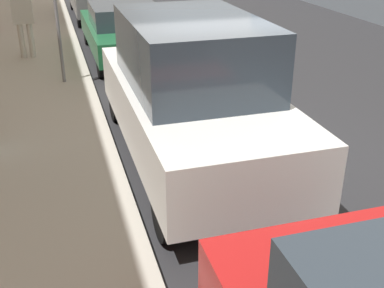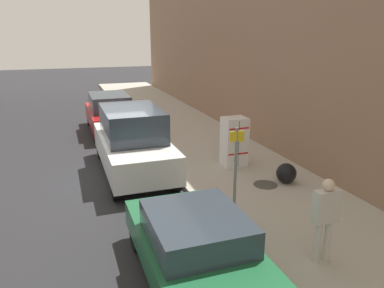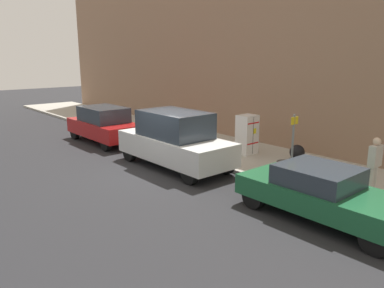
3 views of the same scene
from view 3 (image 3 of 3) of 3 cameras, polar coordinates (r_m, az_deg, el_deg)
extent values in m
plane|color=#28282B|center=(13.88, -4.24, -4.17)|extent=(80.00, 80.00, 0.00)
cube|color=#B2ADA0|center=(16.35, 6.64, -1.28)|extent=(4.20, 44.00, 0.14)
cube|color=#937056|center=(18.35, 14.16, 15.46)|extent=(2.24, 39.60, 9.95)
cube|color=white|center=(15.80, 8.38, 1.45)|extent=(0.78, 0.66, 1.63)
cube|color=black|center=(15.59, 9.30, 1.26)|extent=(0.01, 0.01, 1.55)
cube|color=yellow|center=(15.62, 9.56, 1.97)|extent=(0.16, 0.01, 0.22)
cube|color=red|center=(15.49, 9.37, 3.15)|extent=(0.70, 0.01, 0.05)
cube|color=red|center=(15.66, 9.26, 0.09)|extent=(0.70, 0.01, 0.05)
cylinder|color=#47443F|center=(14.97, 14.08, -2.67)|extent=(0.70, 0.70, 0.02)
cylinder|color=slate|center=(12.59, 15.05, -0.57)|extent=(0.07, 0.07, 2.20)
cube|color=yellow|center=(12.40, 15.37, 3.45)|extent=(0.36, 0.02, 0.24)
sphere|color=black|center=(15.39, 15.72, -1.21)|extent=(0.60, 0.60, 0.60)
cylinder|color=beige|center=(12.46, 26.01, -4.86)|extent=(0.14, 0.14, 0.85)
cylinder|color=beige|center=(12.26, 25.59, -5.10)|extent=(0.14, 0.14, 0.85)
cube|color=beige|center=(12.16, 26.15, -1.64)|extent=(0.50, 0.22, 0.64)
sphere|color=beige|center=(12.07, 26.36, 0.35)|extent=(0.23, 0.23, 0.23)
cube|color=red|center=(18.82, -13.24, 2.34)|extent=(1.88, 4.46, 0.70)
cube|color=#2D3842|center=(18.71, -13.35, 4.45)|extent=(1.66, 2.45, 0.70)
cylinder|color=black|center=(17.89, -8.43, 0.85)|extent=(0.22, 0.69, 0.69)
cylinder|color=black|center=(17.11, -13.02, 0.08)|extent=(0.22, 0.69, 0.69)
cylinder|color=black|center=(20.68, -13.31, 2.31)|extent=(0.22, 0.69, 0.69)
cylinder|color=black|center=(20.00, -17.42, 1.69)|extent=(0.22, 0.69, 0.69)
cube|color=silver|center=(14.17, -2.63, -0.52)|extent=(1.98, 4.95, 0.85)
cube|color=#2D3842|center=(13.99, -2.67, 3.06)|extent=(1.75, 2.72, 0.95)
cylinder|color=black|center=(13.50, 5.22, -3.14)|extent=(0.22, 0.70, 0.70)
cylinder|color=black|center=(12.37, -0.37, -4.63)|extent=(0.22, 0.70, 0.70)
cylinder|color=black|center=(16.23, -4.31, -0.31)|extent=(0.22, 0.70, 0.70)
cylinder|color=black|center=(15.30, -9.51, -1.29)|extent=(0.22, 0.70, 0.70)
cube|color=#1E6038|center=(10.28, 19.56, -7.66)|extent=(1.87, 4.52, 0.55)
cube|color=#2D3842|center=(10.22, 18.69, -4.60)|extent=(1.64, 1.90, 0.50)
cylinder|color=black|center=(9.06, 26.17, -13.07)|extent=(0.22, 0.67, 0.67)
cylinder|color=black|center=(11.85, 14.40, -5.94)|extent=(0.22, 0.67, 0.67)
cylinder|color=black|center=(10.63, 9.35, -7.93)|extent=(0.22, 0.67, 0.67)
camera|label=1|loc=(20.11, -9.85, 10.90)|focal=45.00mm
camera|label=2|loc=(6.50, 56.57, 9.94)|focal=35.00mm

